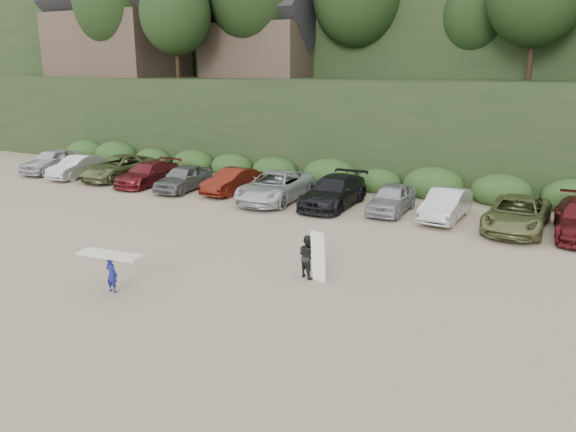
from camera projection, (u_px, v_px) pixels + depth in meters
The scene contains 5 objects.
ground at pixel (222, 267), 19.86m from camera, with size 120.00×120.00×0.00m, color tan.
hillside_backdrop at pixel (450, 13), 47.91m from camera, with size 90.00×41.50×28.00m.
parked_cars at pixel (279, 187), 29.55m from camera, with size 36.27×6.32×1.57m.
child_surfer at pixel (111, 266), 17.49m from camera, with size 2.18×0.81×1.28m.
adult_surfer at pixel (309, 256), 18.73m from camera, with size 1.20×0.81×1.74m.
Camera 1 is at (10.63, -15.56, 6.92)m, focal length 35.00 mm.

